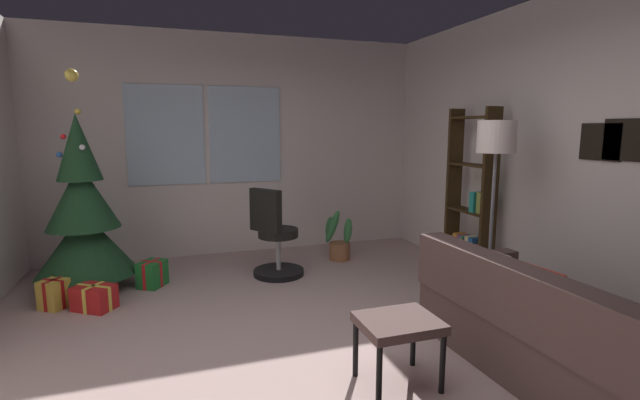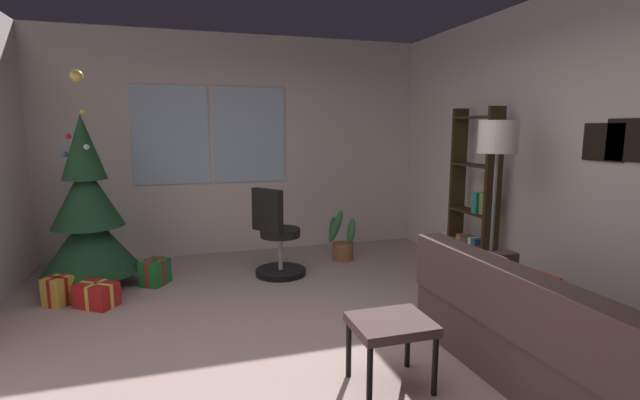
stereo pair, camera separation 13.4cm
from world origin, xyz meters
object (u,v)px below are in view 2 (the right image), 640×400
(floor_lamp, at_px, (497,152))
(gift_box_gold, at_px, (58,291))
(potted_plant, at_px, (341,242))
(couch, at_px, (571,341))
(gift_box_red, at_px, (97,295))
(office_chair, at_px, (277,241))
(footstool, at_px, (391,329))
(holiday_tree, at_px, (88,217))
(gift_box_green, at_px, (155,272))
(bookshelf, at_px, (474,208))

(floor_lamp, bearing_deg, gift_box_gold, 162.31)
(potted_plant, bearing_deg, couch, -80.79)
(gift_box_red, xyz_separation_m, office_chair, (1.75, 0.39, 0.28))
(footstool, distance_m, holiday_tree, 3.33)
(couch, xyz_separation_m, potted_plant, (-0.49, 3.01, -0.05))
(holiday_tree, distance_m, office_chair, 1.93)
(gift_box_green, bearing_deg, floor_lamp, -27.48)
(holiday_tree, bearing_deg, floor_lamp, -24.83)
(gift_box_red, relative_size, bookshelf, 0.22)
(bookshelf, height_order, floor_lamp, bookshelf)
(bookshelf, bearing_deg, holiday_tree, 166.40)
(holiday_tree, height_order, potted_plant, holiday_tree)
(couch, relative_size, office_chair, 1.92)
(gift_box_red, distance_m, floor_lamp, 3.80)
(footstool, bearing_deg, floor_lamp, 32.53)
(bookshelf, distance_m, potted_plant, 1.65)
(floor_lamp, bearing_deg, footstool, -147.47)
(couch, distance_m, footstool, 1.16)
(holiday_tree, xyz_separation_m, bookshelf, (3.85, -0.93, 0.05))
(holiday_tree, xyz_separation_m, gift_box_gold, (-0.22, -0.44, -0.60))
(footstool, distance_m, office_chair, 2.35)
(bookshelf, xyz_separation_m, floor_lamp, (-0.31, -0.71, 0.62))
(couch, bearing_deg, holiday_tree, 139.14)
(bookshelf, bearing_deg, gift_box_red, 174.74)
(floor_lamp, bearing_deg, potted_plant, 112.86)
(couch, relative_size, gift_box_green, 5.54)
(couch, xyz_separation_m, floor_lamp, (0.28, 1.18, 1.13))
(office_chair, distance_m, bookshelf, 2.13)
(gift_box_green, height_order, office_chair, office_chair)
(holiday_tree, bearing_deg, gift_box_green, -10.56)
(couch, relative_size, floor_lamp, 1.12)
(gift_box_red, height_order, gift_box_green, gift_box_green)
(holiday_tree, distance_m, gift_box_red, 0.87)
(couch, xyz_separation_m, office_chair, (-1.37, 2.62, 0.11))
(couch, distance_m, floor_lamp, 1.66)
(gift_box_green, xyz_separation_m, bookshelf, (3.24, -0.82, 0.65))
(office_chair, distance_m, potted_plant, 0.98)
(potted_plant, bearing_deg, gift_box_green, -172.07)
(couch, distance_m, office_chair, 2.96)
(footstool, height_order, office_chair, office_chair)
(bookshelf, bearing_deg, office_chair, 159.49)
(gift_box_red, bearing_deg, couch, -35.51)
(footstool, relative_size, floor_lamp, 0.29)
(couch, bearing_deg, footstool, 165.60)
(holiday_tree, bearing_deg, bookshelf, -13.60)
(gift_box_red, xyz_separation_m, gift_box_gold, (-0.35, 0.15, 0.02))
(footstool, height_order, potted_plant, potted_plant)
(office_chair, height_order, floor_lamp, floor_lamp)
(bookshelf, bearing_deg, floor_lamp, -113.37)
(holiday_tree, bearing_deg, gift_box_red, -77.33)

